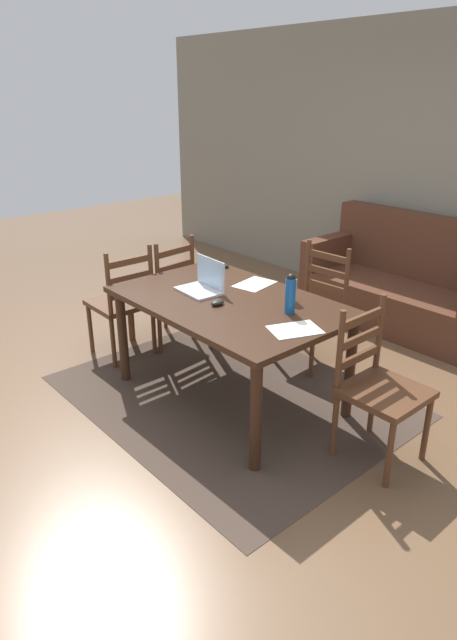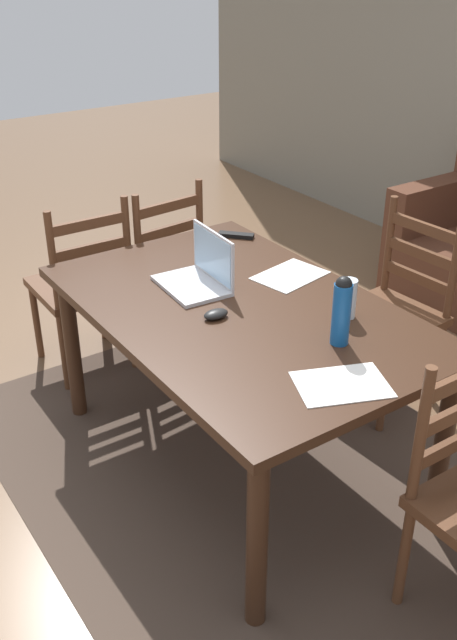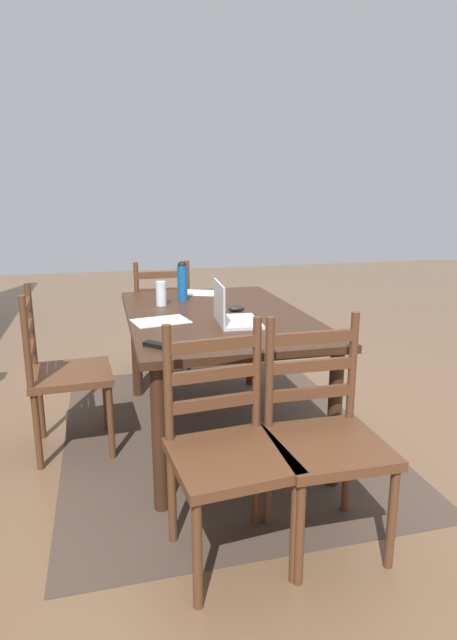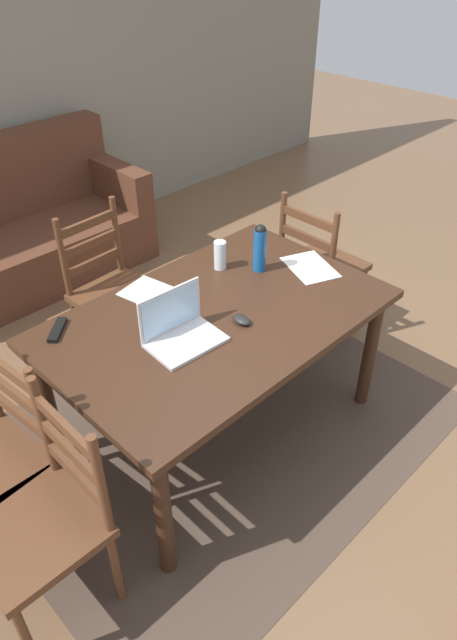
{
  "view_description": "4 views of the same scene",
  "coord_description": "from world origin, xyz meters",
  "px_view_note": "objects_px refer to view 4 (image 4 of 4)",
  "views": [
    {
      "loc": [
        2.59,
        -2.27,
        2.06
      ],
      "look_at": [
        -0.06,
        0.05,
        0.57
      ],
      "focal_mm": 30.64,
      "sensor_mm": 36.0,
      "label": 1
    },
    {
      "loc": [
        2.01,
        -1.42,
        2.03
      ],
      "look_at": [
        -0.05,
        -0.02,
        0.68
      ],
      "focal_mm": 39.97,
      "sensor_mm": 36.0,
      "label": 2
    },
    {
      "loc": [
        -2.83,
        0.64,
        1.44
      ],
      "look_at": [
        0.01,
        -0.08,
        0.71
      ],
      "focal_mm": 28.46,
      "sensor_mm": 36.0,
      "label": 3
    },
    {
      "loc": [
        -1.47,
        -1.55,
        2.29
      ],
      "look_at": [
        0.09,
        0.02,
        0.66
      ],
      "focal_mm": 31.67,
      "sensor_mm": 36.0,
      "label": 4
    }
  ],
  "objects_px": {
    "dining_table": "(217,328)",
    "water_bottle": "(260,247)",
    "drinking_glass": "(220,255)",
    "chair_left_near": "(44,522)",
    "tv_remote": "(57,330)",
    "couch": "(19,234)",
    "chair_far_head": "(113,292)",
    "laptop": "(179,328)",
    "computer_mouse": "(241,320)",
    "chair_right_far": "(319,267)"
  },
  "relations": [
    {
      "from": "chair_far_head",
      "to": "water_bottle",
      "type": "distance_m",
      "value": 0.97
    },
    {
      "from": "dining_table",
      "to": "tv_remote",
      "type": "height_order",
      "value": "tv_remote"
    },
    {
      "from": "computer_mouse",
      "to": "laptop",
      "type": "bearing_deg",
      "value": 160.57
    },
    {
      "from": "dining_table",
      "to": "tv_remote",
      "type": "xyz_separation_m",
      "value": [
        -0.6,
        0.4,
        0.1
      ]
    },
    {
      "from": "dining_table",
      "to": "computer_mouse",
      "type": "height_order",
      "value": "computer_mouse"
    },
    {
      "from": "chair_left_near",
      "to": "water_bottle",
      "type": "xyz_separation_m",
      "value": [
        1.51,
        0.34,
        0.43
      ]
    },
    {
      "from": "chair_left_near",
      "to": "dining_table",
      "type": "bearing_deg",
      "value": 10.7
    },
    {
      "from": "chair_left_near",
      "to": "laptop",
      "type": "height_order",
      "value": "laptop"
    },
    {
      "from": "chair_far_head",
      "to": "chair_right_far",
      "type": "height_order",
      "value": "same"
    },
    {
      "from": "dining_table",
      "to": "chair_left_near",
      "type": "bearing_deg",
      "value": -169.3
    },
    {
      "from": "water_bottle",
      "to": "computer_mouse",
      "type": "bearing_deg",
      "value": -147.17
    },
    {
      "from": "dining_table",
      "to": "couch",
      "type": "xyz_separation_m",
      "value": [
        0.05,
        2.15,
        -0.31
      ]
    },
    {
      "from": "dining_table",
      "to": "laptop",
      "type": "distance_m",
      "value": 0.29
    },
    {
      "from": "chair_left_near",
      "to": "couch",
      "type": "relative_size",
      "value": 0.53
    },
    {
      "from": "couch",
      "to": "tv_remote",
      "type": "relative_size",
      "value": 10.59
    },
    {
      "from": "chair_right_far",
      "to": "tv_remote",
      "type": "relative_size",
      "value": 5.59
    },
    {
      "from": "chair_right_far",
      "to": "laptop",
      "type": "height_order",
      "value": "laptop"
    },
    {
      "from": "tv_remote",
      "to": "drinking_glass",
      "type": "bearing_deg",
      "value": -140.22
    },
    {
      "from": "drinking_glass",
      "to": "tv_remote",
      "type": "height_order",
      "value": "drinking_glass"
    },
    {
      "from": "computer_mouse",
      "to": "tv_remote",
      "type": "bearing_deg",
      "value": 141.91
    },
    {
      "from": "tv_remote",
      "to": "chair_left_near",
      "type": "bearing_deg",
      "value": 98.72
    },
    {
      "from": "chair_left_near",
      "to": "chair_right_far",
      "type": "relative_size",
      "value": 1.0
    },
    {
      "from": "chair_left_near",
      "to": "tv_remote",
      "type": "relative_size",
      "value": 5.59
    },
    {
      "from": "dining_table",
      "to": "drinking_glass",
      "type": "bearing_deg",
      "value": 43.93
    },
    {
      "from": "water_bottle",
      "to": "drinking_glass",
      "type": "distance_m",
      "value": 0.21
    },
    {
      "from": "laptop",
      "to": "drinking_glass",
      "type": "relative_size",
      "value": 2.17
    },
    {
      "from": "chair_left_near",
      "to": "tv_remote",
      "type": "bearing_deg",
      "value": 51.57
    },
    {
      "from": "chair_left_near",
      "to": "drinking_glass",
      "type": "relative_size",
      "value": 6.19
    },
    {
      "from": "water_bottle",
      "to": "drinking_glass",
      "type": "bearing_deg",
      "value": 129.99
    },
    {
      "from": "chair_left_near",
      "to": "computer_mouse",
      "type": "xyz_separation_m",
      "value": [
        1.11,
        0.08,
        0.31
      ]
    },
    {
      "from": "dining_table",
      "to": "drinking_glass",
      "type": "distance_m",
      "value": 0.45
    },
    {
      "from": "tv_remote",
      "to": "chair_far_head",
      "type": "bearing_deg",
      "value": -94.23
    },
    {
      "from": "chair_far_head",
      "to": "chair_right_far",
      "type": "xyz_separation_m",
      "value": [
        1.09,
        -0.68,
        0.0
      ]
    },
    {
      "from": "couch",
      "to": "tv_remote",
      "type": "height_order",
      "value": "couch"
    },
    {
      "from": "dining_table",
      "to": "water_bottle",
      "type": "distance_m",
      "value": 0.5
    },
    {
      "from": "couch",
      "to": "tv_remote",
      "type": "bearing_deg",
      "value": -110.41
    },
    {
      "from": "dining_table",
      "to": "water_bottle",
      "type": "relative_size",
      "value": 6.15
    },
    {
      "from": "chair_far_head",
      "to": "chair_right_far",
      "type": "relative_size",
      "value": 1.0
    },
    {
      "from": "dining_table",
      "to": "couch",
      "type": "height_order",
      "value": "couch"
    },
    {
      "from": "chair_right_far",
      "to": "drinking_glass",
      "type": "bearing_deg",
      "value": 174.01
    },
    {
      "from": "chair_far_head",
      "to": "chair_left_near",
      "type": "height_order",
      "value": "same"
    },
    {
      "from": "laptop",
      "to": "tv_remote",
      "type": "height_order",
      "value": "laptop"
    },
    {
      "from": "chair_left_near",
      "to": "tv_remote",
      "type": "xyz_separation_m",
      "value": [
        0.48,
        0.61,
        0.3
      ]
    },
    {
      "from": "laptop",
      "to": "water_bottle",
      "type": "relative_size",
      "value": 1.29
    },
    {
      "from": "couch",
      "to": "tv_remote",
      "type": "distance_m",
      "value": 1.91
    },
    {
      "from": "dining_table",
      "to": "laptop",
      "type": "relative_size",
      "value": 4.77
    },
    {
      "from": "chair_far_head",
      "to": "computer_mouse",
      "type": "distance_m",
      "value": 1.06
    },
    {
      "from": "dining_table",
      "to": "water_bottle",
      "type": "bearing_deg",
      "value": 16.88
    },
    {
      "from": "tv_remote",
      "to": "couch",
      "type": "bearing_deg",
      "value": -63.25
    },
    {
      "from": "couch",
      "to": "laptop",
      "type": "height_order",
      "value": "couch"
    }
  ]
}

